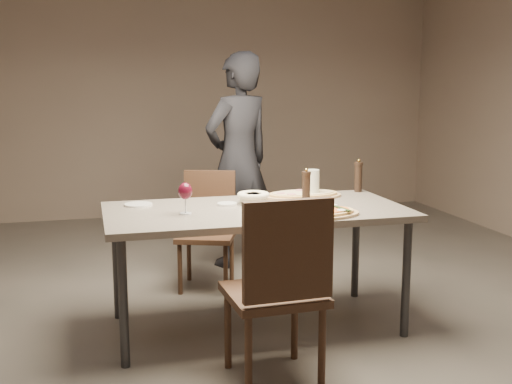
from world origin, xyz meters
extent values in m
plane|color=#5E5751|center=(0.00, 0.00, 0.00)|extent=(7.00, 7.00, 0.00)
plane|color=gray|center=(0.00, 3.50, 1.40)|extent=(6.00, 0.00, 6.00)
cube|color=slate|center=(0.00, 0.00, 0.73)|extent=(1.80, 0.90, 0.04)
cylinder|color=#333335|center=(-0.82, -0.37, 0.35)|extent=(0.05, 0.05, 0.71)
cylinder|color=#333335|center=(0.82, -0.37, 0.35)|extent=(0.05, 0.05, 0.71)
cylinder|color=#333335|center=(-0.82, 0.37, 0.35)|extent=(0.05, 0.05, 0.71)
cylinder|color=#333335|center=(0.82, 0.37, 0.35)|extent=(0.05, 0.05, 0.71)
ellipsoid|color=white|center=(0.09, -0.27, 0.79)|extent=(0.05, 0.05, 0.01)
ellipsoid|color=white|center=(0.41, -0.35, 0.79)|extent=(0.05, 0.05, 0.01)
ellipsoid|color=white|center=(0.18, -0.29, 0.79)|extent=(0.05, 0.05, 0.01)
ellipsoid|color=white|center=(0.11, -0.24, 0.79)|extent=(0.05, 0.05, 0.01)
ellipsoid|color=white|center=(0.42, -0.20, 0.79)|extent=(0.05, 0.05, 0.01)
ellipsoid|color=white|center=(0.36, -0.19, 0.79)|extent=(0.05, 0.05, 0.01)
ellipsoid|color=white|center=(0.33, -0.24, 0.79)|extent=(0.05, 0.05, 0.01)
cube|color=#1F3215|center=(0.03, -0.28, 0.79)|extent=(0.04, 0.18, 0.01)
cube|color=#1F3215|center=(0.13, -0.29, 0.79)|extent=(0.04, 0.18, 0.01)
cube|color=#1F3215|center=(0.23, -0.28, 0.79)|extent=(0.06, 0.18, 0.01)
cube|color=#1F3215|center=(0.33, -0.27, 0.79)|extent=(0.03, 0.18, 0.01)
cube|color=#1F3215|center=(0.43, -0.30, 0.79)|extent=(0.06, 0.18, 0.01)
cylinder|color=tan|center=(0.30, 0.22, 0.79)|extent=(0.06, 0.06, 0.00)
cylinder|color=tan|center=(0.47, 0.30, 0.79)|extent=(0.06, 0.06, 0.00)
cylinder|color=tan|center=(0.40, 0.35, 0.79)|extent=(0.06, 0.06, 0.00)
cylinder|color=tan|center=(0.24, 0.27, 0.79)|extent=(0.06, 0.06, 0.00)
cylinder|color=beige|center=(0.02, 0.15, 0.78)|extent=(0.17, 0.17, 0.07)
torus|color=beige|center=(0.02, 0.15, 0.81)|extent=(0.20, 0.20, 0.03)
cube|color=#9E6940|center=(0.04, 0.15, 0.80)|extent=(0.06, 0.06, 0.04)
cube|color=#9E6940|center=(0.03, 0.17, 0.80)|extent=(0.07, 0.07, 0.04)
cube|color=#9E6940|center=(0.00, 0.16, 0.80)|extent=(0.06, 0.07, 0.04)
cube|color=#9E6940|center=(0.00, 0.13, 0.80)|extent=(0.06, 0.06, 0.04)
cube|color=#9E6940|center=(0.03, 0.12, 0.80)|extent=(0.04, 0.05, 0.04)
cylinder|color=white|center=(-0.15, 0.14, 0.76)|extent=(0.12, 0.12, 0.01)
cylinder|color=#B1B141|center=(-0.15, 0.14, 0.76)|extent=(0.08, 0.08, 0.00)
cylinder|color=black|center=(0.34, 0.06, 0.84)|extent=(0.05, 0.05, 0.18)
cylinder|color=black|center=(0.34, 0.06, 0.94)|extent=(0.06, 0.06, 0.02)
sphere|color=gold|center=(0.34, 0.06, 0.96)|extent=(0.02, 0.02, 0.02)
cylinder|color=black|center=(0.83, 0.38, 0.84)|extent=(0.05, 0.05, 0.19)
cylinder|color=black|center=(0.83, 0.38, 0.95)|extent=(0.06, 0.06, 0.02)
sphere|color=gold|center=(0.83, 0.38, 0.97)|extent=(0.02, 0.02, 0.02)
cylinder|color=silver|center=(0.45, 0.27, 0.84)|extent=(0.09, 0.09, 0.18)
cylinder|color=silver|center=(-0.43, -0.05, 0.75)|extent=(0.07, 0.07, 0.01)
cylinder|color=silver|center=(-0.43, -0.05, 0.80)|extent=(0.01, 0.01, 0.09)
ellipsoid|color=#420918|center=(-0.43, -0.05, 0.88)|extent=(0.08, 0.08, 0.10)
cylinder|color=white|center=(-0.68, 0.27, 0.76)|extent=(0.17, 0.17, 0.01)
cube|color=#3E271A|center=(-0.09, -0.70, 0.45)|extent=(0.48, 0.48, 0.04)
cylinder|color=#3E271A|center=(-0.27, -0.90, 0.21)|extent=(0.04, 0.04, 0.43)
cylinder|color=#3E271A|center=(0.10, -0.88, 0.21)|extent=(0.04, 0.04, 0.43)
cylinder|color=#3E271A|center=(-0.29, -0.52, 0.21)|extent=(0.04, 0.04, 0.43)
cylinder|color=#3E271A|center=(0.09, -0.50, 0.21)|extent=(0.04, 0.04, 0.43)
cube|color=#3E271A|center=(-0.08, -0.91, 0.73)|extent=(0.44, 0.06, 0.48)
cube|color=#3E271A|center=(-0.16, 0.82, 0.39)|extent=(0.51, 0.51, 0.04)
cylinder|color=#3E271A|center=(0.05, 0.92, 0.19)|extent=(0.03, 0.03, 0.37)
cylinder|color=#3E271A|center=(-0.26, 1.03, 0.19)|extent=(0.03, 0.03, 0.37)
cylinder|color=#3E271A|center=(-0.06, 0.61, 0.19)|extent=(0.03, 0.03, 0.37)
cylinder|color=#3E271A|center=(-0.37, 0.73, 0.19)|extent=(0.03, 0.03, 0.37)
cube|color=#3E271A|center=(-0.10, 0.99, 0.64)|extent=(0.37, 0.17, 0.42)
imported|color=black|center=(0.22, 1.38, 0.87)|extent=(0.75, 0.64, 1.74)
camera|label=1|loc=(-0.97, -3.66, 1.52)|focal=45.00mm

